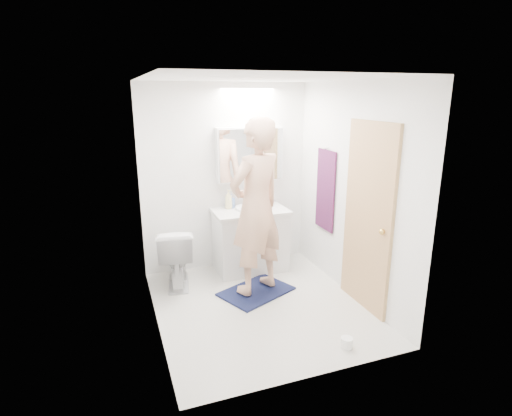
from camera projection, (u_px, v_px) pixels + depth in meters
name	position (u px, v px, depth m)	size (l,w,h in m)	color
floor	(260.00, 306.00, 4.51)	(2.50, 2.50, 0.00)	silver
ceiling	(260.00, 78.00, 3.85)	(2.50, 2.50, 0.00)	white
wall_back	(226.00, 178.00, 5.31)	(2.50, 2.50, 0.00)	white
wall_front	(318.00, 240.00, 3.05)	(2.50, 2.50, 0.00)	white
wall_left	(150.00, 211.00, 3.82)	(2.50, 2.50, 0.00)	white
wall_right	(352.00, 192.00, 4.54)	(2.50, 2.50, 0.00)	white
vanity_cabinet	(250.00, 241.00, 5.35)	(0.90, 0.55, 0.78)	silver
countertop	(250.00, 211.00, 5.24)	(0.95, 0.58, 0.04)	silver
sink_basin	(249.00, 208.00, 5.26)	(0.36, 0.36, 0.03)	white
faucet	(245.00, 200.00, 5.41)	(0.02, 0.02, 0.16)	#B9B9BD
medicine_cabinet	(250.00, 154.00, 5.26)	(0.88, 0.14, 0.70)	white
mirror_panel	(252.00, 155.00, 5.19)	(0.84, 0.01, 0.66)	silver
toilet	(176.00, 256.00, 4.92)	(0.41, 0.73, 0.74)	white
bath_rug	(256.00, 291.00, 4.80)	(0.80, 0.55, 0.02)	#131D3C
person	(256.00, 208.00, 4.52)	(0.72, 0.47, 1.98)	tan
door	(368.00, 218.00, 4.27)	(0.04, 0.80, 2.00)	tan
door_knob	(382.00, 232.00, 4.00)	(0.06, 0.06, 0.06)	gold
towel	(325.00, 190.00, 5.06)	(0.02, 0.42, 1.00)	#12173A
towel_hook	(326.00, 148.00, 4.91)	(0.02, 0.02, 0.07)	silver
soap_bottle_a	(229.00, 199.00, 5.25)	(0.09, 0.10, 0.25)	beige
soap_bottle_b	(231.00, 201.00, 5.31)	(0.08, 0.08, 0.18)	#5F85CC
toothbrush_cup	(261.00, 202.00, 5.43)	(0.10, 0.10, 0.10)	#3C64B4
toilet_paper_roll	(347.00, 343.00, 3.75)	(0.11, 0.11, 0.10)	white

